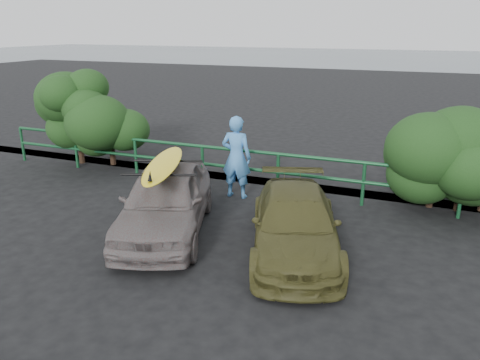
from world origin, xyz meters
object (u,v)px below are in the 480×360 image
object	(u,v)px
guardrail	(239,169)
sedan	(165,201)
olive_vehicle	(295,224)
surfboard	(164,164)
man	(236,157)

from	to	relation	value
guardrail	sedan	bearing A→B (deg)	-97.48
olive_vehicle	surfboard	world-z (taller)	surfboard
olive_vehicle	sedan	bearing A→B (deg)	164.69
sedan	olive_vehicle	distance (m)	2.57
guardrail	man	bearing A→B (deg)	-74.61
sedan	olive_vehicle	bearing A→B (deg)	-16.86
olive_vehicle	guardrail	bearing A→B (deg)	110.51
man	sedan	bearing A→B (deg)	75.65
man	surfboard	world-z (taller)	man
olive_vehicle	surfboard	size ratio (longest dim) A/B	1.39
man	surfboard	size ratio (longest dim) A/B	0.73
guardrail	sedan	xyz separation A→B (m)	(-0.38, -2.88, 0.13)
guardrail	olive_vehicle	size ratio (longest dim) A/B	3.77
guardrail	olive_vehicle	xyz separation A→B (m)	(2.19, -2.77, 0.02)
sedan	surfboard	world-z (taller)	surfboard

